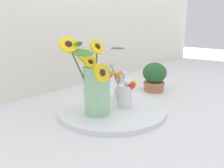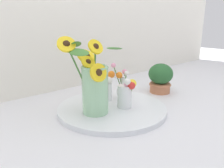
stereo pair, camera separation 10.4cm
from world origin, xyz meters
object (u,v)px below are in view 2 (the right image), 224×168
Objects in this scene: mason_jar_sunflowers at (94,84)px; vase_small_center at (127,92)px; vase_bulb_right at (123,88)px; potted_plant at (160,78)px; vase_small_back at (107,87)px; serving_tray at (112,108)px.

mason_jar_sunflowers is 2.36× the size of vase_small_center.
vase_bulb_right reaches higher than potted_plant.
vase_bulb_right is at bearing 12.60° from mason_jar_sunflowers.
vase_bulb_right is (0.08, 0.10, -0.01)m from vase_small_center.
mason_jar_sunflowers is 1.81× the size of vase_bulb_right.
vase_bulb_right reaches higher than vase_small_back.
mason_jar_sunflowers is 0.25m from vase_bulb_right.
potted_plant reaches higher than serving_tray.
serving_tray is 3.55× the size of vase_small_center.
mason_jar_sunflowers is 0.19m from vase_small_back.
vase_small_back is (0.04, 0.08, 0.08)m from serving_tray.
serving_tray is at bearing -176.94° from potted_plant.
vase_small_back is (0.15, 0.09, -0.06)m from mason_jar_sunflowers.
potted_plant is at bearing -9.34° from vase_small_back.
mason_jar_sunflowers is 0.53m from potted_plant.
serving_tray is 2.93× the size of potted_plant.
potted_plant is at bearing 3.06° from serving_tray.
vase_small_back is (-0.00, 0.14, -0.00)m from vase_small_center.
vase_bulb_right is at bearing 175.27° from potted_plant.
potted_plant is at bearing -4.73° from vase_bulb_right.
vase_small_back is at bearing 65.34° from serving_tray.
vase_small_center is at bearing -168.08° from potted_plant.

